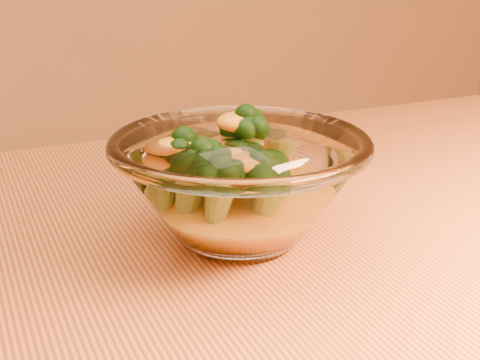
% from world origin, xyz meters
% --- Properties ---
extents(table, '(1.20, 0.80, 0.75)m').
position_xyz_m(table, '(0.00, 0.00, 0.65)').
color(table, '#C9743C').
rests_on(table, ground).
extents(glass_bowl, '(0.22, 0.22, 0.10)m').
position_xyz_m(glass_bowl, '(-0.12, 0.06, 0.80)').
color(glass_bowl, white).
rests_on(glass_bowl, table).
extents(cheese_sauce, '(0.12, 0.12, 0.03)m').
position_xyz_m(cheese_sauce, '(-0.12, 0.06, 0.78)').
color(cheese_sauce, orange).
rests_on(cheese_sauce, glass_bowl).
extents(broccoli_heap, '(0.13, 0.13, 0.08)m').
position_xyz_m(broccoli_heap, '(-0.13, 0.07, 0.82)').
color(broccoli_heap, black).
rests_on(broccoli_heap, cheese_sauce).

